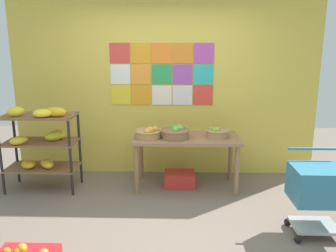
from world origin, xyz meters
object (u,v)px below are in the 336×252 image
object	(u,v)px
fruit_basket_centre	(176,133)
fruit_basket_left	(217,133)
display_table	(186,143)
shopping_cart	(318,187)
produce_crate_under_table	(180,179)
banana_shelf_unit	(42,139)
fruit_basket_back_right	(149,133)

from	to	relation	value
fruit_basket_centre	fruit_basket_left	bearing A→B (deg)	6.42
display_table	fruit_basket_left	size ratio (longest dim) A/B	4.51
fruit_basket_centre	shopping_cart	size ratio (longest dim) A/B	0.44
display_table	produce_crate_under_table	xyz separation A→B (m)	(-0.09, 0.00, -0.53)
banana_shelf_unit	display_table	bearing A→B (deg)	4.58
fruit_basket_left	produce_crate_under_table	size ratio (longest dim) A/B	0.76
banana_shelf_unit	fruit_basket_centre	distance (m)	1.79
display_table	fruit_basket_centre	world-z (taller)	fruit_basket_centre
banana_shelf_unit	fruit_basket_back_right	size ratio (longest dim) A/B	3.16
fruit_basket_centre	fruit_basket_back_right	world-z (taller)	fruit_basket_centre
fruit_basket_back_right	shopping_cart	world-z (taller)	fruit_basket_back_right
fruit_basket_centre	shopping_cart	bearing A→B (deg)	-37.87
shopping_cart	produce_crate_under_table	bearing A→B (deg)	147.28
fruit_basket_centre	shopping_cart	xyz separation A→B (m)	(1.46, -1.14, -0.27)
display_table	fruit_basket_back_right	size ratio (longest dim) A/B	3.87
fruit_basket_left	fruit_basket_centre	bearing A→B (deg)	-173.58
banana_shelf_unit	fruit_basket_left	distance (m)	2.35
fruit_basket_back_right	produce_crate_under_table	xyz separation A→B (m)	(0.42, 0.07, -0.68)
display_table	banana_shelf_unit	bearing A→B (deg)	-175.42
display_table	fruit_basket_centre	size ratio (longest dim) A/B	3.68
fruit_basket_left	shopping_cart	size ratio (longest dim) A/B	0.36
display_table	shopping_cart	distance (m)	1.79
shopping_cart	fruit_basket_back_right	bearing A→B (deg)	156.02
banana_shelf_unit	display_table	xyz separation A→B (m)	(1.93, 0.15, -0.08)
fruit_basket_centre	fruit_basket_back_right	xyz separation A→B (m)	(-0.36, 0.01, -0.01)
fruit_basket_centre	banana_shelf_unit	bearing A→B (deg)	-177.42
produce_crate_under_table	display_table	bearing A→B (deg)	-2.35
banana_shelf_unit	fruit_basket_back_right	bearing A→B (deg)	3.61
fruit_basket_left	produce_crate_under_table	distance (m)	0.84
banana_shelf_unit	produce_crate_under_table	size ratio (longest dim) A/B	2.80
shopping_cart	banana_shelf_unit	bearing A→B (deg)	170.15
fruit_basket_left	fruit_basket_back_right	distance (m)	0.92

